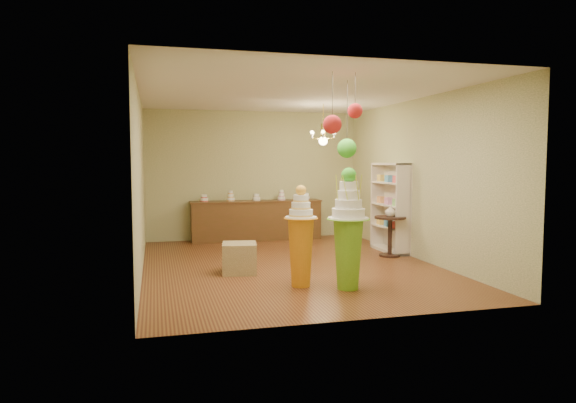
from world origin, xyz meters
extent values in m
plane|color=brown|center=(0.00, 0.00, 0.00)|extent=(6.50, 6.50, 0.00)
plane|color=silver|center=(0.00, 0.00, 3.00)|extent=(6.50, 6.50, 0.00)
cube|color=tan|center=(0.00, 3.25, 1.50)|extent=(5.00, 0.04, 3.00)
cube|color=tan|center=(0.00, -3.25, 1.50)|extent=(5.00, 0.04, 3.00)
cube|color=tan|center=(-2.50, 0.00, 1.50)|extent=(0.04, 6.50, 3.00)
cube|color=tan|center=(2.50, 0.00, 1.50)|extent=(0.04, 6.50, 3.00)
cone|color=#6DB427|center=(0.40, -1.86, 0.50)|extent=(0.53, 0.53, 1.01)
cylinder|color=white|center=(0.40, -1.86, 1.02)|extent=(0.71, 0.71, 0.03)
cylinder|color=white|center=(0.40, -1.86, 1.10)|extent=(0.58, 0.58, 0.13)
cylinder|color=white|center=(0.40, -1.86, 1.23)|extent=(0.47, 0.47, 0.13)
cylinder|color=white|center=(0.40, -1.86, 1.36)|extent=(0.39, 0.39, 0.13)
cylinder|color=white|center=(0.40, -1.86, 1.49)|extent=(0.32, 0.32, 0.13)
sphere|color=green|center=(0.40, -1.86, 1.64)|extent=(0.21, 0.21, 0.21)
cone|color=orange|center=(-0.22, -1.53, 0.50)|extent=(0.51, 0.51, 1.00)
cylinder|color=white|center=(-0.22, -1.53, 1.02)|extent=(0.61, 0.61, 0.03)
cylinder|color=white|center=(-0.22, -1.53, 1.09)|extent=(0.46, 0.46, 0.11)
cylinder|color=white|center=(-0.22, -1.53, 1.19)|extent=(0.37, 0.37, 0.11)
cylinder|color=white|center=(-0.22, -1.53, 1.30)|extent=(0.29, 0.29, 0.11)
sphere|color=gold|center=(-0.22, -1.53, 1.42)|extent=(0.15, 0.15, 0.15)
cube|color=olive|center=(-0.95, -0.43, 0.25)|extent=(0.63, 0.63, 0.50)
cube|color=#523419|center=(0.00, 2.97, 0.45)|extent=(3.00, 0.50, 0.90)
cube|color=#523419|center=(0.00, 2.97, 0.91)|extent=(3.04, 0.54, 0.03)
cylinder|color=white|center=(-1.20, 2.97, 1.00)|extent=(0.18, 0.18, 0.16)
cylinder|color=white|center=(-0.60, 2.97, 1.04)|extent=(0.18, 0.18, 0.24)
cylinder|color=white|center=(0.00, 2.97, 1.00)|extent=(0.18, 0.18, 0.16)
cylinder|color=white|center=(0.60, 2.97, 1.04)|extent=(0.18, 0.18, 0.24)
cylinder|color=white|center=(1.20, 2.97, 1.00)|extent=(0.18, 0.18, 0.16)
cube|color=beige|center=(2.48, 0.80, 0.90)|extent=(0.04, 1.20, 1.80)
cube|color=beige|center=(2.32, 0.80, 0.50)|extent=(0.30, 1.14, 0.03)
cube|color=beige|center=(2.32, 0.80, 0.95)|extent=(0.30, 1.14, 0.03)
cube|color=beige|center=(2.32, 0.80, 1.40)|extent=(0.30, 1.14, 0.03)
cylinder|color=black|center=(2.10, 0.30, 0.02)|extent=(0.41, 0.41, 0.04)
cylinder|color=black|center=(2.10, 0.30, 0.38)|extent=(0.08, 0.08, 0.75)
cylinder|color=black|center=(2.10, 0.30, 0.75)|extent=(0.61, 0.61, 0.04)
imported|color=beige|center=(2.10, 0.30, 0.88)|extent=(0.25, 0.25, 0.21)
cylinder|color=#3C352B|center=(-0.02, -2.31, 2.66)|extent=(0.01, 0.01, 0.68)
sphere|color=red|center=(-0.02, -2.31, 2.32)|extent=(0.25, 0.25, 0.25)
cylinder|color=#3C352B|center=(0.44, -1.65, 2.51)|extent=(0.01, 0.01, 0.97)
sphere|color=green|center=(0.44, -1.65, 2.03)|extent=(0.28, 0.28, 0.28)
cylinder|color=#3C352B|center=(0.29, -2.32, 2.75)|extent=(0.01, 0.01, 0.50)
sphere|color=red|center=(0.29, -2.32, 2.50)|extent=(0.20, 0.20, 0.20)
cylinder|color=gold|center=(1.08, 1.34, 2.75)|extent=(0.02, 0.02, 0.50)
cylinder|color=gold|center=(1.08, 1.34, 2.45)|extent=(0.10, 0.10, 0.30)
sphere|color=#FDCF8B|center=(1.08, 1.34, 2.25)|extent=(0.18, 0.18, 0.18)
camera|label=1|loc=(-2.27, -8.69, 1.85)|focal=32.00mm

